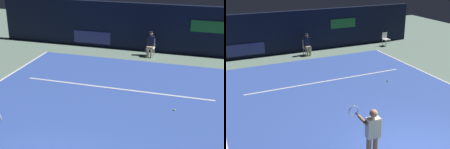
# 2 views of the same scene
# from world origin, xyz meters

# --- Properties ---
(ground_plane) EXTENTS (32.35, 32.35, 0.00)m
(ground_plane) POSITION_xyz_m (0.00, 4.62, 0.00)
(ground_plane) COLOR slate
(court_surface) EXTENTS (10.07, 11.24, 0.01)m
(court_surface) POSITION_xyz_m (0.00, 4.62, 0.01)
(court_surface) COLOR #3856B2
(court_surface) RESTS_ON ground
(line_service) EXTENTS (7.86, 0.10, 0.01)m
(line_service) POSITION_xyz_m (0.00, 6.58, 0.01)
(line_service) COLOR white
(line_service) RESTS_ON court_surface
(back_wall) EXTENTS (16.89, 0.33, 2.60)m
(back_wall) POSITION_xyz_m (-0.00, 12.09, 1.30)
(back_wall) COLOR black
(back_wall) RESTS_ON ground
(line_judge_on_chair) EXTENTS (0.46, 0.54, 1.32)m
(line_judge_on_chair) POSITION_xyz_m (0.57, 11.14, 0.69)
(line_judge_on_chair) COLOR white
(line_judge_on_chair) RESTS_ON ground
(tennis_ball) EXTENTS (0.07, 0.07, 0.07)m
(tennis_ball) POSITION_xyz_m (2.55, 5.34, 0.05)
(tennis_ball) COLOR #CCE033
(tennis_ball) RESTS_ON court_surface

